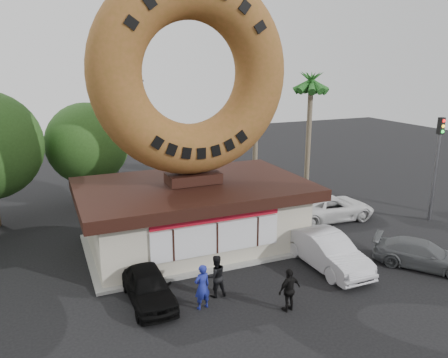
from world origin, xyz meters
name	(u,v)px	position (x,y,z in m)	size (l,w,h in m)	color
ground	(245,302)	(0.00, 0.00, 0.00)	(90.00, 90.00, 0.00)	black
donut_shop	(194,212)	(0.00, 5.98, 1.77)	(11.20, 7.20, 3.80)	beige
giant_donut	(191,73)	(0.00, 6.00, 8.55)	(9.50, 9.50, 2.42)	brown
tree_mid	(87,144)	(-4.00, 15.00, 4.02)	(5.20, 5.20, 6.63)	#473321
palm_near	(257,72)	(7.50, 14.00, 8.41)	(2.60, 2.60, 9.75)	#726651
palm_far	(311,85)	(11.00, 12.50, 7.48)	(2.60, 2.60, 8.75)	#726651
street_lamp	(118,132)	(-1.86, 16.00, 4.48)	(2.11, 0.20, 8.00)	#59595E
traffic_signal	(437,156)	(14.00, 3.99, 3.87)	(0.30, 0.38, 6.07)	#59595E
person_left	(202,287)	(-1.69, 0.27, 0.90)	(0.65, 0.43, 1.79)	navy
person_center	(216,276)	(-0.88, 0.91, 0.87)	(0.84, 0.66, 1.73)	black
person_right	(289,290)	(1.25, -1.15, 0.86)	(1.00, 0.42, 1.71)	black
car_black	(148,286)	(-3.45, 1.55, 0.67)	(1.58, 3.93, 1.34)	black
car_silver	(327,251)	(4.70, 1.30, 0.80)	(1.69, 4.84, 1.60)	#B5B4BA
car_grey	(422,254)	(8.71, -0.39, 0.61)	(1.72, 4.22, 1.23)	#5B5E60
car_white	(330,207)	(8.68, 6.44, 0.73)	(2.43, 5.28, 1.47)	silver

